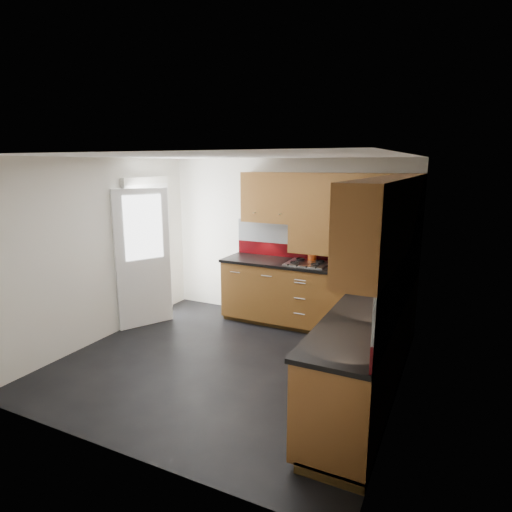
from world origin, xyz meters
The scene contains 14 objects.
room centered at (0.00, 0.00, 1.50)m, with size 4.00×3.80×2.64m.
base_cabinets centered at (1.07, 0.72, 0.44)m, with size 2.70×3.20×0.95m.
countertop centered at (1.05, 0.70, 0.92)m, with size 2.72×3.22×0.04m.
backsplash centered at (1.28, 0.93, 1.21)m, with size 2.70×3.20×0.54m.
upper_cabinets centered at (1.23, 0.78, 1.84)m, with size 2.50×3.20×0.72m.
extractor_hood centered at (0.45, 1.64, 1.28)m, with size 0.60×0.33×0.40m, color brown.
glass_cabinet centered at (1.71, 1.07, 1.87)m, with size 0.32×0.80×0.66m.
back_door centered at (-1.78, 0.75, 1.03)m, with size 0.42×1.19×2.04m.
gas_hob centered at (0.45, 1.47, 0.95)m, with size 0.57×0.50×0.04m.
utensil_pot centered at (0.45, 1.69, 1.04)m, with size 0.12×0.12×0.44m.
toaster centered at (1.56, 1.57, 1.03)m, with size 0.29×0.19×0.20m.
food_processor centered at (1.57, 1.08, 1.08)m, with size 0.18×0.18×0.30m.
paper_towel centered at (1.73, 0.55, 1.05)m, with size 0.11×0.11×0.22m, color white.
orange_cloth centered at (1.54, 1.08, 0.95)m, with size 0.15×0.13×0.02m, color orange.
Camera 1 is at (2.34, -4.09, 2.32)m, focal length 30.00 mm.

